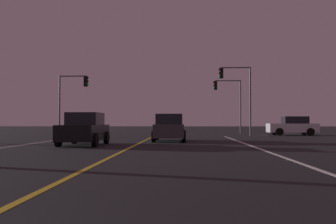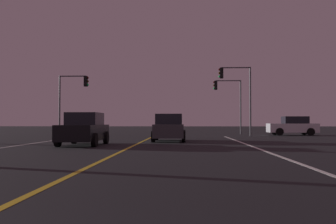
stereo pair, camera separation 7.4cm
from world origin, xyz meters
name	(u,v)px [view 2 (the right image)]	position (x,y,z in m)	size (l,w,h in m)	color
lane_edge_right	(280,156)	(5.93, 12.15, 0.00)	(0.16, 36.31, 0.01)	silver
lane_center_divider	(112,156)	(0.00, 12.15, 0.00)	(0.16, 36.31, 0.01)	gold
car_oncoming	(84,129)	(-2.66, 18.26, 0.82)	(2.02, 4.30, 1.70)	black
car_crossing_side	(293,126)	(12.37, 33.25, 0.82)	(4.30, 2.02, 1.70)	black
car_ahead_far	(169,128)	(1.64, 22.39, 0.82)	(2.02, 4.30, 1.70)	black
traffic_light_near_right	(236,85)	(6.93, 30.81, 4.30)	(2.74, 0.36, 5.85)	#4C4C51
traffic_light_near_left	(74,91)	(-6.94, 30.81, 3.85)	(2.60, 0.36, 5.20)	#4C4C51
traffic_light_far_right	(228,94)	(6.87, 36.31, 3.96)	(2.77, 0.36, 5.34)	#4C4C51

